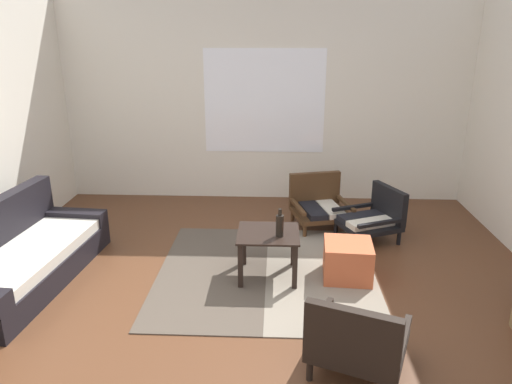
% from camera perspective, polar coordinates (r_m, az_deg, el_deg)
% --- Properties ---
extents(ground_plane, '(7.80, 7.80, 0.00)m').
position_cam_1_polar(ground_plane, '(3.85, -0.41, -15.47)').
color(ground_plane, '#56331E').
extents(far_wall_with_window, '(5.60, 0.13, 2.70)m').
position_cam_1_polar(far_wall_with_window, '(6.30, 1.02, 11.27)').
color(far_wall_with_window, silver).
rests_on(far_wall_with_window, ground).
extents(area_rug, '(2.02, 2.01, 0.01)m').
position_cam_1_polar(area_rug, '(4.56, 1.23, -9.55)').
color(area_rug, '#4C4238').
rests_on(area_rug, ground).
extents(couch, '(0.89, 1.88, 0.72)m').
position_cam_1_polar(couch, '(4.81, -26.27, -7.15)').
color(couch, black).
rests_on(couch, ground).
extents(coffee_table, '(0.55, 0.52, 0.44)m').
position_cam_1_polar(coffee_table, '(4.36, 1.47, -5.98)').
color(coffee_table, black).
rests_on(coffee_table, ground).
extents(armchair_by_window, '(0.74, 0.71, 0.58)m').
position_cam_1_polar(armchair_by_window, '(5.60, 7.50, -1.39)').
color(armchair_by_window, '#472D19').
rests_on(armchair_by_window, ground).
extents(armchair_striped_foreground, '(0.77, 0.76, 0.60)m').
position_cam_1_polar(armchair_striped_foreground, '(3.30, 11.91, -16.90)').
color(armchair_striped_foreground, black).
rests_on(armchair_striped_foreground, ground).
extents(armchair_corner, '(0.75, 0.74, 0.57)m').
position_cam_1_polar(armchair_corner, '(5.32, 13.87, -2.82)').
color(armchair_corner, black).
rests_on(armchair_corner, ground).
extents(ottoman_orange, '(0.46, 0.46, 0.35)m').
position_cam_1_polar(ottoman_orange, '(4.48, 10.85, -8.03)').
color(ottoman_orange, '#BC5633').
rests_on(ottoman_orange, ground).
extents(glass_bottle, '(0.07, 0.07, 0.26)m').
position_cam_1_polar(glass_bottle, '(4.21, 2.85, -3.96)').
color(glass_bottle, black).
rests_on(glass_bottle, coffee_table).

